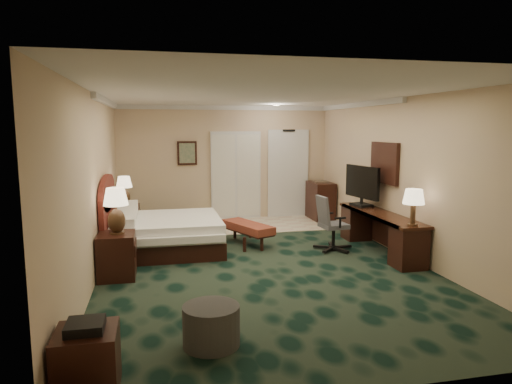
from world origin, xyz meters
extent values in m
cube|color=black|center=(0.00, 0.00, 0.00)|extent=(5.00, 7.50, 0.00)
cube|color=silver|center=(0.00, 0.00, 2.70)|extent=(5.00, 7.50, 0.00)
cube|color=beige|center=(0.00, 3.75, 1.35)|extent=(5.00, 0.00, 2.70)
cube|color=beige|center=(0.00, -3.75, 1.35)|extent=(5.00, 0.00, 2.70)
cube|color=beige|center=(-2.50, 0.00, 1.35)|extent=(0.00, 7.50, 2.70)
cube|color=beige|center=(2.50, 0.00, 1.35)|extent=(0.00, 7.50, 2.70)
cube|color=beige|center=(0.90, 2.90, 0.01)|extent=(3.20, 1.70, 0.01)
cube|color=silver|center=(1.55, 3.72, 1.05)|extent=(1.02, 0.06, 2.18)
cube|color=silver|center=(0.25, 3.71, 1.05)|extent=(1.20, 0.06, 2.10)
cube|color=#486653|center=(-0.90, 3.71, 1.60)|extent=(0.45, 0.06, 0.55)
cube|color=white|center=(2.46, 0.60, 1.55)|extent=(0.05, 0.95, 0.75)
cube|color=white|center=(-1.46, 1.11, 0.30)|extent=(1.89, 1.75, 0.60)
cube|color=black|center=(-2.22, -0.24, 0.33)|extent=(0.53, 0.60, 0.66)
cube|color=black|center=(-2.23, 2.38, 0.32)|extent=(0.51, 0.58, 0.64)
cube|color=maroon|center=(0.04, 1.24, 0.20)|extent=(0.87, 1.27, 0.41)
cylinder|color=#343434|center=(-1.12, -2.64, 0.21)|extent=(0.67, 0.67, 0.41)
cube|color=black|center=(-2.22, -3.25, 0.27)|extent=(0.50, 0.50, 0.54)
cube|color=black|center=(2.22, 0.23, 0.35)|extent=(0.52, 2.42, 0.70)
cube|color=black|center=(2.21, 0.97, 1.08)|extent=(0.26, 0.99, 0.77)
cube|color=black|center=(2.21, 3.20, 0.45)|extent=(0.47, 0.85, 0.90)
camera|label=1|loc=(-1.61, -7.00, 2.19)|focal=32.00mm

